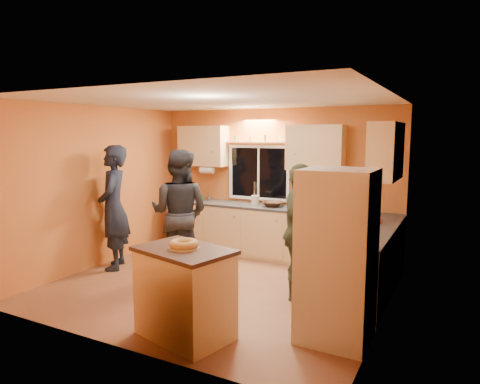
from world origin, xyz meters
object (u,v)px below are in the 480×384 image
Objects in this scene: person_right at (299,232)px; island at (185,292)px; person_center at (179,213)px; refrigerator at (337,256)px; person_left at (114,207)px.

island is at bearing 147.26° from person_right.
person_center is 1.94m from person_right.
person_center is at bearing 140.81° from island.
refrigerator is 3.86m from person_left.
refrigerator is 1.59× the size of island.
island is (-1.43, -0.69, -0.41)m from refrigerator.
person_left is 1.14m from person_center.
person_right is (0.70, 1.58, 0.40)m from island.
island is 1.77m from person_right.
island is at bearing 114.36° from person_center.
person_right reaches higher than island.
island is 0.57× the size of person_left.
person_center is 1.08× the size of person_right.
refrigerator is 0.94× the size of person_center.
refrigerator is at bearing 45.28° from person_left.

